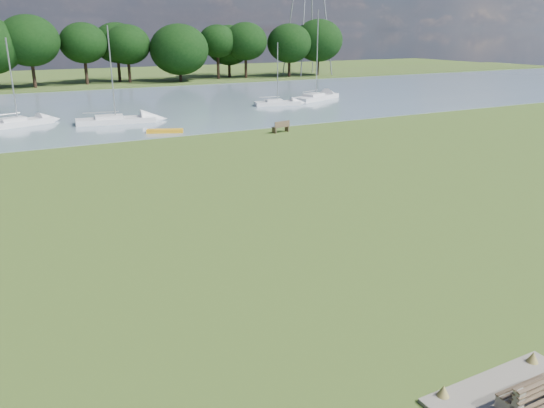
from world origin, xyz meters
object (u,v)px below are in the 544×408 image
sailboat_4 (316,96)px  kayak (165,131)px  bench_pair (538,397)px  riverbank_bench (281,127)px  sailboat_1 (17,121)px  sailboat_0 (277,102)px  sailboat_5 (115,118)px

sailboat_4 → kayak: bearing=-175.6°
bench_pair → riverbank_bench: (11.92, 33.66, 0.03)m
sailboat_1 → sailboat_4: bearing=-16.6°
sailboat_0 → sailboat_4: (6.69, 2.09, 0.10)m
sailboat_1 → sailboat_5: bearing=-39.0°
sailboat_1 → sailboat_5: sailboat_5 is taller
sailboat_4 → sailboat_5: sailboat_4 is taller
sailboat_0 → sailboat_1: bearing=-164.7°
kayak → sailboat_0: 19.97m
riverbank_bench → kayak: riverbank_bench is taller
riverbank_bench → kayak: bearing=144.0°
bench_pair → sailboat_1: sailboat_1 is taller
kayak → sailboat_0: size_ratio=0.44×
riverbank_bench → sailboat_4: (14.51, 17.22, 0.06)m
riverbank_bench → sailboat_5: bearing=125.4°
sailboat_4 → sailboat_5: bearing=168.3°
sailboat_4 → riverbank_bench: bearing=-154.4°
bench_pair → sailboat_1: size_ratio=0.22×
riverbank_bench → sailboat_1: bearing=134.8°
bench_pair → sailboat_0: 52.63m
kayak → sailboat_5: 7.55m
bench_pair → sailboat_1: bearing=99.9°
sailboat_4 → sailboat_5: size_ratio=1.21×
sailboat_1 → sailboat_4: (34.40, 3.33, 0.02)m
riverbank_bench → sailboat_0: size_ratio=0.24×
sailboat_1 → sailboat_4: sailboat_4 is taller
sailboat_1 → sailboat_5: 8.61m
riverbank_bench → kayak: size_ratio=0.55×
sailboat_5 → sailboat_1: bearing=170.8°
riverbank_bench → sailboat_5: size_ratio=0.19×
kayak → sailboat_4: (23.48, 12.89, 0.36)m
kayak → sailboat_1: 14.52m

